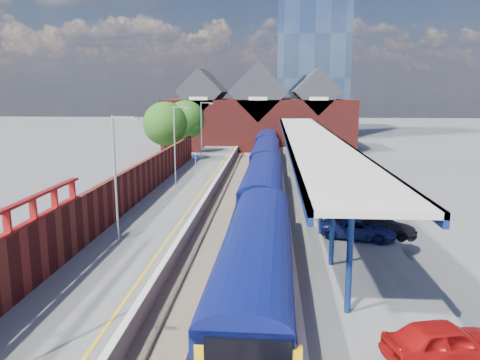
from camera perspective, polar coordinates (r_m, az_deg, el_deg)
The scene contains 23 objects.
ground at distance 49.68m, azimuth 1.41°, elevation 0.01°, with size 240.00×240.00×0.00m, color #5B5B5E.
ballast_bed at distance 39.90m, azimuth 0.80°, elevation -2.62°, with size 6.00×76.00×0.06m, color #473D33.
rails at distance 39.88m, azimuth 0.80°, elevation -2.49°, with size 4.51×76.00×0.14m.
left_platform at distance 40.45m, azimuth -7.00°, elevation -1.83°, with size 5.00×76.00×1.00m, color #565659.
right_platform at distance 39.94m, azimuth 9.44°, elevation -2.06°, with size 6.00×76.00×1.00m, color #565659.
coping_left at distance 39.97m, azimuth -3.71°, elevation -1.16°, with size 0.30×76.00×0.05m, color silver.
coping_right at distance 39.64m, azimuth 5.36°, elevation -1.28°, with size 0.30×76.00×0.05m, color silver.
yellow_line at distance 40.05m, azimuth -4.56°, elevation -1.17°, with size 0.14×76.00×0.01m, color yellow.
train at distance 44.43m, azimuth 3.08°, elevation 1.50°, with size 3.13×65.95×3.45m.
canopy at distance 41.05m, azimuth 8.66°, elevation 5.03°, with size 4.50×52.00×4.48m.
lamp_post_b at distance 26.49m, azimuth -14.71°, elevation 1.13°, with size 1.48×0.18×7.00m.
lamp_post_c at distance 41.84m, azimuth -7.80°, elevation 4.80°, with size 1.48×0.18×7.00m.
lamp_post_d at distance 57.54m, azimuth -4.60°, elevation 6.47°, with size 1.48×0.18×7.00m.
platform_sign at distance 43.83m, azimuth -5.45°, elevation 2.09°, with size 0.55×0.08×2.50m.
brick_wall at distance 34.53m, azimuth -13.32°, elevation -0.91°, with size 0.35×50.00×3.86m.
station_building at distance 76.88m, azimuth 2.33°, elevation 7.91°, with size 30.00×12.12×13.78m.
glass_tower at distance 99.68m, azimuth 8.77°, elevation 16.95°, with size 14.20×14.20×40.30m.
tree_near at distance 56.19m, azimuth -8.97°, elevation 6.64°, with size 5.20×5.20×8.10m.
tree_far at distance 63.81m, azimuth -6.51°, elevation 7.18°, with size 5.20×5.20×8.10m.
parked_car_red at distance 16.51m, azimuth 23.78°, elevation -17.64°, with size 1.56×3.88×1.32m, color #AE0F0E.
parked_car_silver at distance 36.81m, azimuth 11.55°, elevation -1.25°, with size 1.57×4.50×1.48m, color silver.
parked_car_dark at distance 28.47m, azimuth 16.68°, elevation -5.32°, with size 1.69×4.15×1.20m, color black.
parked_car_blue at distance 27.60m, azimuth 14.27°, elevation -5.74°, with size 1.94×4.21×1.17m, color navy.
Camera 1 is at (2.03, -18.76, 9.26)m, focal length 35.00 mm.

